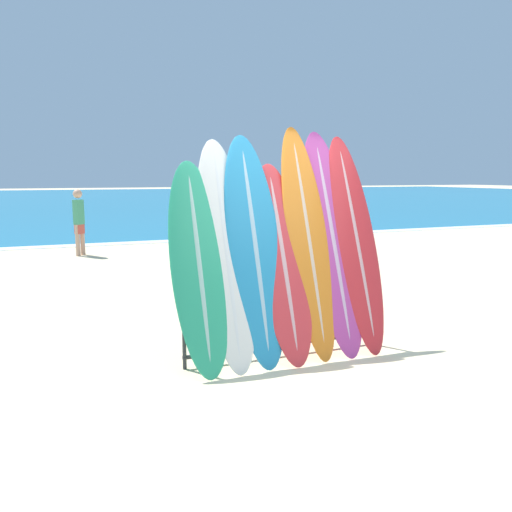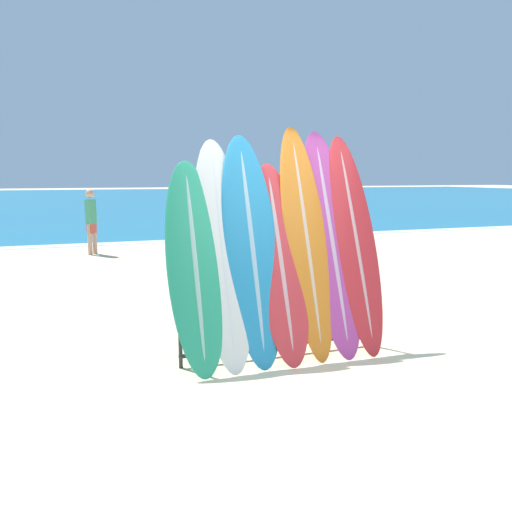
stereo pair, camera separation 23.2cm
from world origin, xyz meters
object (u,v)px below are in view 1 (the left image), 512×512
surfboard_slot_3 (283,261)px  person_far_left (180,213)px  person_near_water (251,239)px  surfboard_slot_1 (226,252)px  surfboard_slot_0 (199,266)px  person_mid_beach (79,220)px  person_far_right (285,226)px  surfboard_slot_6 (355,241)px  surfboard_slot_2 (255,248)px  surfboard_slot_5 (332,240)px  surfboard_rack (283,310)px  surfboard_slot_4 (308,239)px

surfboard_slot_3 → person_far_left: 8.65m
surfboard_slot_3 → person_near_water: size_ratio=1.38×
surfboard_slot_1 → surfboard_slot_0: bearing=-170.3°
person_mid_beach → person_far_right: size_ratio=1.07×
surfboard_slot_0 → surfboard_slot_6: 1.85m
surfboard_slot_6 → person_far_right: bearing=73.8°
surfboard_slot_6 → person_far_right: surfboard_slot_6 is taller
surfboard_slot_2 → person_far_right: (2.79, 5.38, -0.37)m
surfboard_slot_5 → person_near_water: 3.48m
surfboard_slot_0 → person_near_water: surfboard_slot_0 is taller
surfboard_slot_6 → person_mid_beach: surfboard_slot_6 is taller
surfboard_slot_3 → person_far_right: surfboard_slot_3 is taller
surfboard_slot_1 → surfboard_slot_5: surfboard_slot_5 is taller
surfboard_rack → surfboard_slot_2: size_ratio=0.92×
surfboard_slot_0 → surfboard_slot_1: size_ratio=0.90×
surfboard_slot_3 → surfboard_slot_6: bearing=3.6°
surfboard_slot_2 → person_near_water: bearing=70.0°
surfboard_rack → surfboard_slot_0: (-0.92, 0.01, 0.54)m
surfboard_slot_1 → surfboard_slot_3: surfboard_slot_1 is taller
surfboard_slot_4 → surfboard_slot_5: bearing=1.4°
person_far_right → surfboard_slot_4: bearing=1.5°
surfboard_slot_3 → surfboard_slot_4: size_ratio=0.83×
surfboard_slot_2 → person_mid_beach: bearing=100.5°
person_far_right → person_mid_beach: bearing=-98.4°
person_mid_beach → person_far_right: 5.05m
surfboard_slot_0 → person_mid_beach: size_ratio=1.31×
surfboard_slot_4 → surfboard_slot_0: bearing=-176.8°
surfboard_slot_2 → surfboard_slot_6: 1.23m
surfboard_slot_1 → surfboard_slot_6: surfboard_slot_6 is taller
surfboard_slot_4 → person_far_right: 5.80m
surfboard_slot_4 → surfboard_slot_6: bearing=-1.3°
surfboard_slot_4 → person_far_left: 8.56m
surfboard_rack → surfboard_slot_6: size_ratio=0.92×
surfboard_slot_1 → person_far_right: surfboard_slot_1 is taller
surfboard_slot_1 → person_far_left: (1.43, 8.55, -0.24)m
surfboard_slot_6 → person_near_water: bearing=89.5°
surfboard_slot_5 → person_mid_beach: surfboard_slot_5 is taller
person_far_left → surfboard_slot_5: bearing=68.5°
surfboard_slot_1 → surfboard_slot_2: 0.31m
surfboard_slot_0 → surfboard_slot_5: size_ratio=0.86×
surfboard_slot_3 → surfboard_slot_4: (0.33, 0.07, 0.21)m
surfboard_slot_1 → person_mid_beach: surfboard_slot_1 is taller
surfboard_slot_0 → person_mid_beach: 8.14m
surfboard_slot_3 → surfboard_rack: bearing=-88.0°
surfboard_slot_0 → surfboard_slot_1: (0.30, 0.05, 0.11)m
surfboard_slot_3 → person_far_right: 5.98m
person_far_right → surfboard_slot_1: bearing=-6.6°
surfboard_rack → person_far_left: bearing=84.6°
person_far_left → surfboard_slot_1: bearing=60.2°
person_mid_beach → surfboard_slot_3: bearing=57.2°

